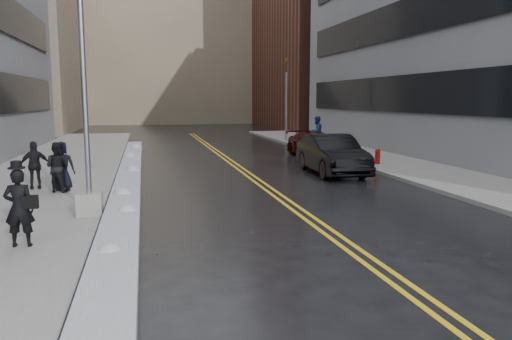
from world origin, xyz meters
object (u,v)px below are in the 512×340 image
pedestrian_b (57,167)px  car_maroon (315,145)px  pedestrian_fedora (19,208)px  pedestrian_c (62,166)px  traffic_signal (286,96)px  pedestrian_d (35,165)px  pedestrian_east (317,132)px  lamppost (86,125)px  fire_hydrant (378,156)px  car_black (332,154)px

pedestrian_b → car_maroon: pedestrian_b is taller
pedestrian_fedora → pedestrian_c: size_ratio=1.00×
pedestrian_fedora → traffic_signal: bearing=-115.8°
traffic_signal → car_maroon: traffic_signal is taller
pedestrian_d → pedestrian_c: bearing=142.3°
pedestrian_b → pedestrian_d: pedestrian_b is taller
pedestrian_east → lamppost: bearing=25.4°
lamppost → pedestrian_d: size_ratio=4.64×
lamppost → pedestrian_b: bearing=110.3°
fire_hydrant → pedestrian_d: (-14.49, -3.59, 0.42)m
pedestrian_east → car_black: (-2.98, -10.34, -0.28)m
traffic_signal → pedestrian_fedora: size_ratio=3.64×
fire_hydrant → pedestrian_b: (-13.66, -4.32, 0.43)m
fire_hydrant → pedestrian_d: pedestrian_d is taller
traffic_signal → pedestrian_b: bearing=-125.7°
pedestrian_fedora → car_maroon: pedestrian_fedora is taller
pedestrian_fedora → pedestrian_east: 23.63m
car_maroon → traffic_signal: bearing=77.5°
pedestrian_east → car_black: pedestrian_east is taller
pedestrian_d → car_maroon: (12.99, 8.19, -0.28)m
fire_hydrant → pedestrian_fedora: size_ratio=0.44×
fire_hydrant → pedestrian_fedora: 17.17m
pedestrian_east → car_black: size_ratio=0.38×
lamppost → pedestrian_b: 4.22m
lamppost → car_maroon: size_ratio=1.60×
pedestrian_d → pedestrian_east: size_ratio=0.83×
pedestrian_fedora → pedestrian_east: size_ratio=0.84×
pedestrian_d → car_black: size_ratio=0.32×
traffic_signal → pedestrian_d: 22.61m
pedestrian_b → lamppost: bearing=135.7°
car_maroon → pedestrian_fedora: bearing=-134.3°
fire_hydrant → car_maroon: (-1.50, 4.60, 0.14)m
pedestrian_fedora → car_black: pedestrian_fedora is taller
traffic_signal → pedestrian_fedora: traffic_signal is taller
pedestrian_fedora → fire_hydrant: bearing=-139.6°
lamppost → pedestrian_fedora: lamppost is taller
fire_hydrant → traffic_signal: traffic_signal is taller
pedestrian_east → car_maroon: size_ratio=0.41×
pedestrian_b → traffic_signal: bearing=-100.3°
pedestrian_b → pedestrian_east: size_ratio=0.85×
pedestrian_d → fire_hydrant: bearing=-179.6°
pedestrian_fedora → pedestrian_b: size_ratio=0.99×
traffic_signal → car_black: 16.02m
fire_hydrant → car_black: car_black is taller
pedestrian_c → car_black: size_ratio=0.32×
fire_hydrant → pedestrian_east: 8.74m
fire_hydrant → traffic_signal: 14.30m
car_maroon → pedestrian_b: bearing=-150.2°
traffic_signal → fire_hydrant: bearing=-88.0°
pedestrian_east → pedestrian_fedora: bearing=27.1°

